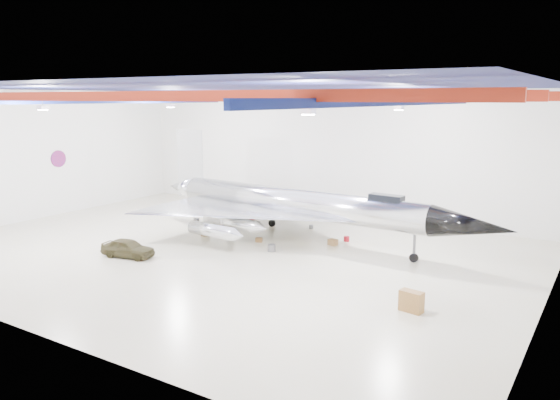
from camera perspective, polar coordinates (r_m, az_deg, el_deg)
The scene contains 18 objects.
floor at distance 37.72m, azimuth -6.04°, elevation -5.32°, with size 40.00×40.00×0.00m, color beige.
wall_back at distance 49.17m, azimuth 4.74°, elevation 4.94°, with size 40.00×40.00×0.00m, color silver.
wall_left at distance 51.41m, azimuth -24.03°, elevation 4.31°, with size 30.00×30.00×0.00m, color silver.
wall_right at distance 28.93m, azimuth 26.63°, elevation -0.09°, with size 30.00×30.00×0.00m, color silver.
ceiling at distance 36.30m, azimuth -6.38°, elevation 11.63°, with size 40.00×40.00×0.00m, color #0A0F38.
ceiling_structure at distance 36.29m, azimuth -6.36°, elevation 10.56°, with size 39.50×29.50×1.08m.
wall_roundel at distance 52.54m, azimuth -22.14°, elevation 4.01°, with size 1.50×1.50×0.10m, color #B21414.
jet_aircraft at distance 39.68m, azimuth 1.58°, elevation -0.68°, with size 28.52×17.29×7.77m.
jeep at distance 37.34m, azimuth -15.62°, elevation -4.85°, with size 1.45×3.61×1.23m, color #3E391F.
desk at distance 27.87m, azimuth 13.57°, elevation -10.25°, with size 1.14×0.57×1.05m, color brown.
crate_ply at distance 41.88m, azimuth -7.80°, elevation -3.48°, with size 0.56×0.45×0.39m, color olive.
toolbox_red at distance 47.06m, azimuth -2.94°, elevation -1.90°, with size 0.40×0.32×0.28m, color maroon.
engine_drum at distance 37.39m, azimuth -0.88°, elevation -5.02°, with size 0.54×0.54×0.48m, color #59595B.
parts_bin at distance 39.11m, azimuth 5.54°, elevation -4.41°, with size 0.61×0.49×0.43m, color olive.
crate_small at distance 46.93m, azimuth -8.72°, elevation -2.04°, with size 0.40×0.32×0.28m, color #59595B.
tool_chest at distance 40.25m, azimuth 6.97°, elevation -4.05°, with size 0.42×0.42×0.38m, color maroon.
oil_barrel at distance 39.80m, azimuth -2.22°, elevation -4.18°, with size 0.47×0.38×0.33m, color olive.
spares_box at distance 43.83m, azimuth 3.28°, elevation -2.81°, with size 0.35×0.35×0.32m, color #59595B.
Camera 1 is at (22.58, -28.41, 10.29)m, focal length 35.00 mm.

